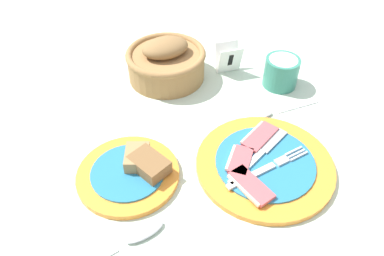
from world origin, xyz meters
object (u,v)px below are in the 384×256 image
at_px(teaspoon_by_saucer, 130,240).
at_px(teaspoon_near_cup, 269,113).
at_px(bread_basket, 166,62).
at_px(sugar_cup, 281,71).
at_px(number_card, 229,58).
at_px(breakfast_plate, 263,164).
at_px(bread_plate, 132,171).

height_order(teaspoon_by_saucer, teaspoon_near_cup, same).
height_order(bread_basket, teaspoon_by_saucer, bread_basket).
bearing_deg(sugar_cup, number_card, 148.69).
bearing_deg(sugar_cup, teaspoon_by_saucer, -132.15).
height_order(breakfast_plate, number_card, number_card).
xyz_separation_m(number_card, teaspoon_near_cup, (0.06, -0.18, -0.03)).
bearing_deg(teaspoon_near_cup, bread_plate, 10.02).
distance_m(breakfast_plate, sugar_cup, 0.28).
relative_size(bread_basket, teaspoon_near_cup, 1.03).
relative_size(bread_plate, number_card, 2.65).
bearing_deg(bread_basket, teaspoon_by_saucer, -100.43).
distance_m(breakfast_plate, teaspoon_near_cup, 0.16).
bearing_deg(teaspoon_near_cup, breakfast_plate, 56.29).
bearing_deg(teaspoon_by_saucer, bread_basket, 52.40).
bearing_deg(breakfast_plate, teaspoon_near_cup, 72.09).
height_order(bread_plate, teaspoon_by_saucer, bread_plate).
distance_m(sugar_cup, bread_basket, 0.28).
bearing_deg(bread_basket, number_card, 3.85).
distance_m(breakfast_plate, bread_basket, 0.36).
bearing_deg(bread_basket, bread_plate, -104.54).
bearing_deg(bread_basket, teaspoon_near_cup, -37.37).
distance_m(number_card, teaspoon_near_cup, 0.19).
bearing_deg(teaspoon_by_saucer, number_card, 35.39).
bearing_deg(bread_plate, sugar_cup, 35.61).
distance_m(bread_basket, teaspoon_by_saucer, 0.47).
height_order(sugar_cup, bread_basket, bread_basket).
bearing_deg(teaspoon_by_saucer, teaspoon_near_cup, 16.13).
relative_size(number_card, teaspoon_by_saucer, 0.41).
bearing_deg(breakfast_plate, bread_basket, 118.37).
bearing_deg(teaspoon_near_cup, number_card, -86.57).
bearing_deg(number_card, bread_basket, 173.73).
bearing_deg(bread_plate, teaspoon_by_saucer, -90.88).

